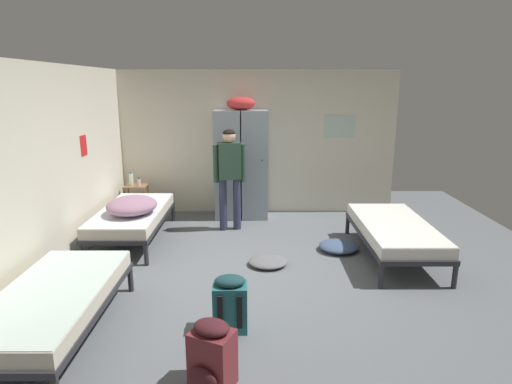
# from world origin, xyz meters

# --- Properties ---
(ground_plane) EXTENTS (8.14, 8.14, 0.00)m
(ground_plane) POSITION_xyz_m (0.00, 0.00, 0.00)
(ground_plane) COLOR slate
(room_backdrop) EXTENTS (4.90, 5.15, 2.52)m
(room_backdrop) POSITION_xyz_m (-1.23, 1.26, 1.26)
(room_backdrop) COLOR beige
(room_backdrop) RESTS_ON ground_plane
(locker_bank) EXTENTS (0.90, 0.55, 2.07)m
(locker_bank) POSITION_xyz_m (-0.26, 2.26, 0.97)
(locker_bank) COLOR #8C99A3
(locker_bank) RESTS_ON ground_plane
(shelf_unit) EXTENTS (0.38, 0.30, 0.57)m
(shelf_unit) POSITION_xyz_m (-2.09, 2.22, 0.35)
(shelf_unit) COLOR brown
(shelf_unit) RESTS_ON ground_plane
(bed_left_front) EXTENTS (0.90, 1.90, 0.49)m
(bed_left_front) POSITION_xyz_m (-1.84, -1.48, 0.38)
(bed_left_front) COLOR #28282D
(bed_left_front) RESTS_ON ground_plane
(bed_right) EXTENTS (0.90, 1.90, 0.49)m
(bed_right) POSITION_xyz_m (1.84, 0.43, 0.38)
(bed_right) COLOR #28282D
(bed_right) RESTS_ON ground_plane
(bed_left_rear) EXTENTS (0.90, 1.90, 0.49)m
(bed_left_rear) POSITION_xyz_m (-1.84, 1.07, 0.38)
(bed_left_rear) COLOR #28282D
(bed_left_rear) RESTS_ON ground_plane
(bedding_heap) EXTENTS (0.70, 0.77, 0.24)m
(bedding_heap) POSITION_xyz_m (-1.76, 0.83, 0.61)
(bedding_heap) COLOR gray
(bedding_heap) RESTS_ON bed_left_rear
(person_traveler) EXTENTS (0.50, 0.26, 1.60)m
(person_traveler) POSITION_xyz_m (-0.42, 1.56, 0.97)
(person_traveler) COLOR #2D334C
(person_traveler) RESTS_ON ground_plane
(water_bottle) EXTENTS (0.07, 0.07, 0.24)m
(water_bottle) POSITION_xyz_m (-2.17, 2.24, 0.68)
(water_bottle) COLOR silver
(water_bottle) RESTS_ON shelf_unit
(lotion_bottle) EXTENTS (0.05, 0.05, 0.15)m
(lotion_bottle) POSITION_xyz_m (-2.02, 2.18, 0.64)
(lotion_bottle) COLOR beige
(lotion_bottle) RESTS_ON shelf_unit
(backpack_teal) EXTENTS (0.33, 0.34, 0.55)m
(backpack_teal) POSITION_xyz_m (-0.25, -1.32, 0.26)
(backpack_teal) COLOR #23666B
(backpack_teal) RESTS_ON ground_plane
(backpack_maroon) EXTENTS (0.39, 0.40, 0.55)m
(backpack_maroon) POSITION_xyz_m (-0.35, -2.12, 0.26)
(backpack_maroon) COLOR maroon
(backpack_maroon) RESTS_ON ground_plane
(clothes_pile_grey) EXTENTS (0.50, 0.46, 0.10)m
(clothes_pile_grey) POSITION_xyz_m (0.15, 0.16, 0.05)
(clothes_pile_grey) COLOR slate
(clothes_pile_grey) RESTS_ON ground_plane
(clothes_pile_denim) EXTENTS (0.54, 0.52, 0.13)m
(clothes_pile_denim) POSITION_xyz_m (1.15, 0.65, 0.06)
(clothes_pile_denim) COLOR #42567A
(clothes_pile_denim) RESTS_ON ground_plane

